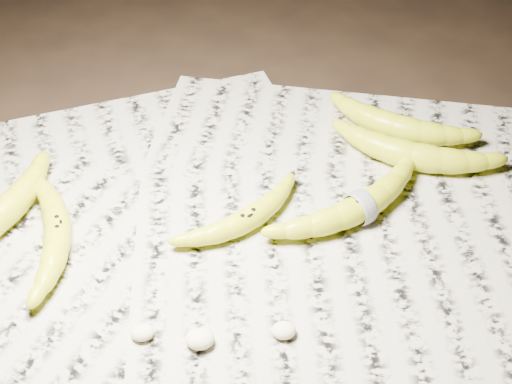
{
  "coord_description": "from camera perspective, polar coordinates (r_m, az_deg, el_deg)",
  "views": [
    {
      "loc": [
        -0.02,
        -0.65,
        0.68
      ],
      "look_at": [
        0.02,
        0.01,
        0.05
      ],
      "focal_mm": 50.0,
      "sensor_mm": 36.0,
      "label": 1
    }
  ],
  "objects": [
    {
      "name": "flesh_chunk_b",
      "position": [
        0.83,
        -9.11,
        -10.87
      ],
      "size": [
        0.03,
        0.02,
        0.02
      ],
      "primitive_type": "ellipsoid",
      "color": "#FBF1C2",
      "rests_on": "newspaper_patch"
    },
    {
      "name": "banana_upper_b",
      "position": [
        1.08,
        11.18,
        5.28
      ],
      "size": [
        0.2,
        0.15,
        0.04
      ],
      "primitive_type": null,
      "rotation": [
        0.0,
        0.0,
        -0.51
      ],
      "color": "yellow",
      "rests_on": "newspaper_patch"
    },
    {
      "name": "newspaper_patch",
      "position": [
        0.92,
        -3.01,
        -4.06
      ],
      "size": [
        0.9,
        0.7,
        0.01
      ],
      "primitive_type": "cube",
      "color": "#AFA996",
      "rests_on": "ground"
    },
    {
      "name": "banana_taped",
      "position": [
        0.94,
        8.37,
        -1.08
      ],
      "size": [
        0.23,
        0.17,
        0.04
      ],
      "primitive_type": null,
      "rotation": [
        0.0,
        0.0,
        0.56
      ],
      "color": "yellow",
      "rests_on": "newspaper_patch"
    },
    {
      "name": "banana_upper_a",
      "position": [
        1.03,
        12.42,
        3.02
      ],
      "size": [
        0.22,
        0.14,
        0.04
      ],
      "primitive_type": null,
      "rotation": [
        0.0,
        0.0,
        -0.4
      ],
      "color": "yellow",
      "rests_on": "newspaper_patch"
    },
    {
      "name": "flesh_chunk_c",
      "position": [
        0.82,
        2.24,
        -10.84
      ],
      "size": [
        0.03,
        0.02,
        0.02
      ],
      "primitive_type": "ellipsoid",
      "color": "#FBF1C2",
      "rests_on": "newspaper_patch"
    },
    {
      "name": "banana_center",
      "position": [
        0.92,
        -0.73,
        -2.07
      ],
      "size": [
        0.17,
        0.14,
        0.03
      ],
      "primitive_type": null,
      "rotation": [
        0.0,
        0.0,
        0.61
      ],
      "color": "yellow",
      "rests_on": "newspaper_patch"
    },
    {
      "name": "flesh_chunk_a",
      "position": [
        0.81,
        -4.53,
        -11.47
      ],
      "size": [
        0.03,
        0.03,
        0.02
      ],
      "primitive_type": "ellipsoid",
      "color": "#FBF1C2",
      "rests_on": "newspaper_patch"
    },
    {
      "name": "measuring_tape",
      "position": [
        0.94,
        8.37,
        -1.08
      ],
      "size": [
        0.03,
        0.04,
        0.05
      ],
      "primitive_type": "torus",
      "rotation": [
        0.0,
        1.57,
        0.56
      ],
      "color": "white",
      "rests_on": "newspaper_patch"
    },
    {
      "name": "ground",
      "position": [
        0.95,
        -1.07,
        -2.58
      ],
      "size": [
        3.0,
        3.0,
        0.0
      ],
      "primitive_type": "plane",
      "color": "black",
      "rests_on": "ground"
    },
    {
      "name": "banana_left_a",
      "position": [
        0.94,
        -15.65,
        -2.86
      ],
      "size": [
        0.09,
        0.21,
        0.04
      ],
      "primitive_type": null,
      "rotation": [
        0.0,
        0.0,
        1.73
      ],
      "color": "yellow",
      "rests_on": "newspaper_patch"
    }
  ]
}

